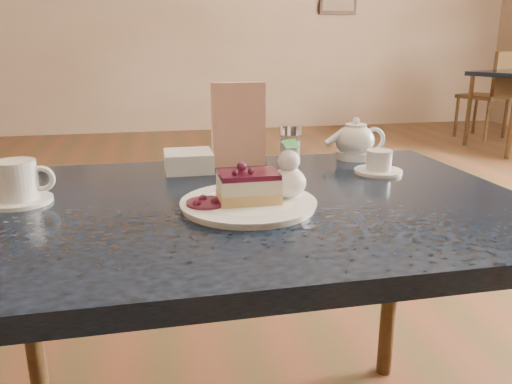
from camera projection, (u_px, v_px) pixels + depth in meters
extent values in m
cube|color=#111D31|center=(244.00, 209.00, 0.98)|extent=(1.13, 0.75, 0.04)
cylinder|color=black|center=(30.00, 312.00, 1.28)|extent=(0.05, 0.05, 0.66)
cylinder|color=black|center=(392.00, 276.00, 1.48)|extent=(0.05, 0.05, 0.66)
cylinder|color=white|center=(248.00, 204.00, 0.93)|extent=(0.25, 0.25, 0.01)
cube|color=tan|center=(248.00, 196.00, 0.93)|extent=(0.11, 0.08, 0.02)
cube|color=beige|center=(248.00, 184.00, 0.92)|extent=(0.11, 0.08, 0.03)
cube|color=black|center=(248.00, 174.00, 0.92)|extent=(0.11, 0.08, 0.01)
ellipsoid|color=white|center=(288.00, 183.00, 0.95)|extent=(0.07, 0.07, 0.06)
cylinder|color=black|center=(206.00, 203.00, 0.91)|extent=(0.07, 0.07, 0.01)
cylinder|color=white|center=(20.00, 201.00, 0.96)|extent=(0.12, 0.12, 0.01)
cylinder|color=white|center=(17.00, 180.00, 0.95)|extent=(0.07, 0.07, 0.07)
torus|color=white|center=(41.00, 179.00, 0.96)|extent=(0.05, 0.01, 0.05)
cylinder|color=white|center=(378.00, 171.00, 1.18)|extent=(0.11, 0.11, 0.01)
cylinder|color=white|center=(379.00, 160.00, 1.17)|extent=(0.06, 0.06, 0.05)
ellipsoid|color=white|center=(355.00, 142.00, 1.32)|extent=(0.10, 0.10, 0.09)
cylinder|color=white|center=(356.00, 124.00, 1.30)|extent=(0.06, 0.06, 0.01)
cylinder|color=white|center=(329.00, 143.00, 1.30)|extent=(0.06, 0.02, 0.05)
cube|color=beige|center=(239.00, 125.00, 1.23)|extent=(0.13, 0.03, 0.21)
cylinder|color=white|center=(290.00, 150.00, 1.25)|extent=(0.05, 0.05, 0.08)
cylinder|color=silver|center=(290.00, 129.00, 1.23)|extent=(0.06, 0.06, 0.02)
cube|color=white|center=(189.00, 161.00, 1.20)|extent=(0.11, 0.11, 0.05)
cylinder|color=black|center=(512.00, 120.00, 4.38)|extent=(0.04, 0.04, 0.71)
cylinder|color=black|center=(469.00, 111.00, 4.98)|extent=(0.04, 0.04, 0.71)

